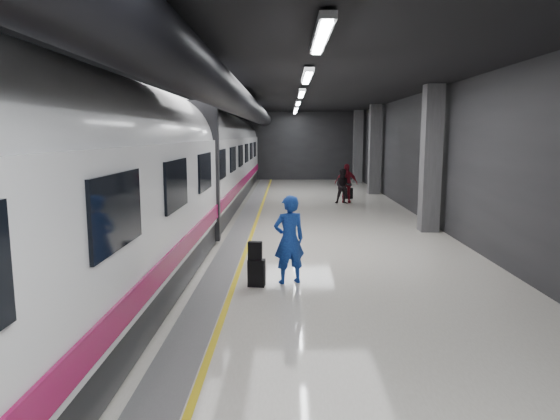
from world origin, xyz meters
TOP-DOWN VIEW (x-y plane):
  - ground at (0.00, 0.00)m, footprint 40.00×40.00m
  - platform_hall at (-0.29, 0.96)m, footprint 10.02×40.02m
  - train at (-3.25, -0.00)m, footprint 3.05×38.00m
  - traveler_main at (0.16, -3.61)m, footprint 0.77×0.63m
  - suitcase_main at (-0.49, -3.85)m, footprint 0.36×0.25m
  - shoulder_bag at (-0.52, -3.85)m, footprint 0.29×0.17m
  - traveler_far_a at (2.58, 8.26)m, footprint 0.77×0.62m
  - traveler_far_b at (2.74, 8.62)m, footprint 1.01×0.43m
  - suitcase_far at (3.03, 9.98)m, footprint 0.40×0.33m

SIDE VIEW (x-z plane):
  - ground at x=0.00m, z-range 0.00..0.00m
  - suitcase_far at x=3.03m, z-range 0.00..0.51m
  - suitcase_main at x=-0.49m, z-range 0.00..0.54m
  - shoulder_bag at x=-0.52m, z-range 0.54..0.91m
  - traveler_far_a at x=2.58m, z-range 0.00..1.53m
  - traveler_far_b at x=2.74m, z-range 0.00..1.72m
  - traveler_main at x=0.16m, z-range 0.00..1.80m
  - train at x=-3.25m, z-range 0.04..4.09m
  - platform_hall at x=-0.29m, z-range 1.28..5.79m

